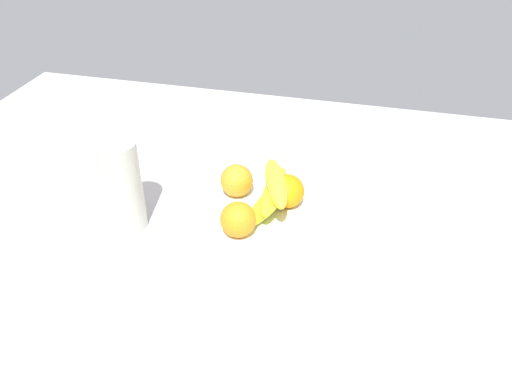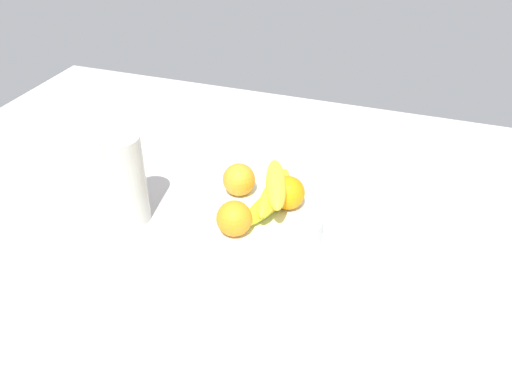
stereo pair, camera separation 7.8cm
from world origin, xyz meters
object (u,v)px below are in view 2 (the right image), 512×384
orange_front_left (239,180)px  fruit_bowl (256,220)px  orange_front_right (234,218)px  orange_center (288,193)px  banana_bunch (273,193)px  thermos_tumbler (126,180)px

orange_front_left → fruit_bowl: bearing=-37.1°
orange_front_left → orange_front_right: 13.33cm
orange_front_left → orange_front_right: bearing=-73.1°
orange_front_right → orange_center: size_ratio=1.00×
fruit_bowl → orange_front_right: 11.08cm
orange_front_left → orange_front_right: (3.87, -12.76, 0.00)cm
orange_front_left → orange_center: bearing=-6.6°
fruit_bowl → banana_bunch: size_ratio=1.53×
orange_front_left → thermos_tumbler: (-21.96, -8.26, 0.39)cm
fruit_bowl → orange_front_left: orange_front_left is taller
orange_front_right → thermos_tumbler: 26.22cm
banana_bunch → fruit_bowl: bearing=-171.6°
orange_front_left → thermos_tumbler: bearing=-159.4°
fruit_bowl → orange_center: 9.20cm
orange_center → banana_bunch: size_ratio=0.38×
orange_center → thermos_tumbler: size_ratio=0.34×
orange_front_right → thermos_tumbler: size_ratio=0.34×
fruit_bowl → thermos_tumbler: (-27.10, -4.37, 6.91)cm
fruit_bowl → orange_front_left: bearing=142.9°
orange_front_right → orange_center: (7.21, 11.48, 0.00)cm
orange_front_left → banana_bunch: (8.53, -3.39, 0.76)cm
orange_center → banana_bunch: bearing=-140.3°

